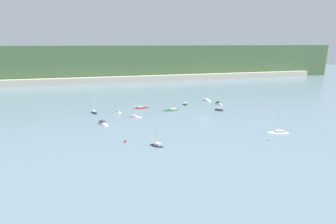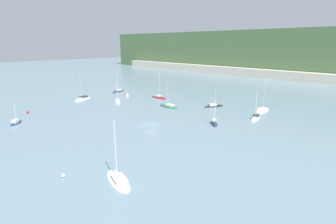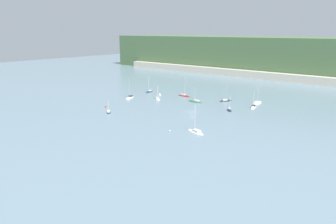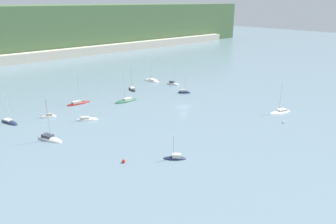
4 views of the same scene
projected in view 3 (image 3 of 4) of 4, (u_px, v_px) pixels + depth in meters
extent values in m
plane|color=slate|center=(192.00, 112.00, 146.89)|extent=(600.00, 600.00, 0.00)
cube|color=#4C6B42|center=(305.00, 57.00, 255.59)|extent=(358.60, 63.15, 30.04)
cube|color=beige|center=(287.00, 78.00, 232.45)|extent=(304.81, 6.00, 5.42)
ellipsoid|color=#232D4C|center=(149.00, 92.00, 193.14)|extent=(3.77, 7.68, 1.68)
cube|color=silver|center=(150.00, 91.00, 193.48)|extent=(2.05, 2.93, 0.50)
cylinder|color=silver|center=(149.00, 84.00, 191.61)|extent=(0.14, 0.14, 9.00)
ellipsoid|color=black|center=(225.00, 101.00, 168.47)|extent=(4.85, 7.93, 1.23)
cube|color=beige|center=(225.00, 100.00, 168.02)|extent=(2.40, 3.12, 0.70)
cylinder|color=#B2B2B7|center=(226.00, 92.00, 167.49)|extent=(0.14, 0.14, 8.78)
ellipsoid|color=white|center=(159.00, 95.00, 184.73)|extent=(4.88, 3.10, 1.83)
cube|color=tan|center=(159.00, 94.00, 184.21)|extent=(1.94, 1.57, 0.64)
cylinder|color=#B2B2B7|center=(159.00, 90.00, 184.21)|extent=(0.14, 0.14, 4.87)
ellipsoid|color=silver|center=(130.00, 98.00, 176.39)|extent=(5.12, 8.49, 1.76)
cube|color=#333842|center=(130.00, 96.00, 176.77)|extent=(2.65, 3.35, 0.76)
cylinder|color=#B2B2B7|center=(129.00, 88.00, 174.64)|extent=(0.14, 0.14, 10.34)
ellipsoid|color=#232D4C|center=(109.00, 113.00, 144.93)|extent=(4.85, 4.78, 1.18)
cube|color=silver|center=(109.00, 111.00, 144.35)|extent=(2.15, 2.13, 0.87)
cylinder|color=silver|center=(109.00, 106.00, 144.47)|extent=(0.14, 0.14, 5.16)
ellipsoid|color=#232D4C|center=(229.00, 111.00, 148.40)|extent=(4.47, 4.52, 1.99)
cube|color=beige|center=(229.00, 109.00, 148.53)|extent=(1.99, 2.00, 0.84)
cylinder|color=silver|center=(230.00, 103.00, 147.26)|extent=(0.14, 0.14, 6.38)
ellipsoid|color=maroon|center=(184.00, 96.00, 181.25)|extent=(8.42, 2.59, 1.47)
cube|color=beige|center=(183.00, 95.00, 181.50)|extent=(3.07, 1.67, 0.73)
cylinder|color=silver|center=(185.00, 86.00, 179.60)|extent=(0.14, 0.14, 10.54)
ellipsoid|color=#2D6647|center=(195.00, 102.00, 166.60)|extent=(8.76, 3.19, 1.70)
cube|color=beige|center=(197.00, 101.00, 165.96)|extent=(3.20, 2.08, 0.62)
cylinder|color=silver|center=(195.00, 93.00, 165.79)|extent=(0.14, 0.14, 8.08)
ellipsoid|color=white|center=(195.00, 132.00, 117.44)|extent=(8.66, 4.82, 1.29)
cube|color=silver|center=(197.00, 131.00, 116.74)|extent=(3.37, 2.61, 0.69)
cylinder|color=silver|center=(195.00, 118.00, 116.50)|extent=(0.14, 0.14, 9.67)
ellipsoid|color=white|center=(253.00, 108.00, 154.16)|extent=(3.01, 6.39, 1.87)
cube|color=#333842|center=(254.00, 106.00, 154.35)|extent=(1.72, 2.42, 0.82)
cylinder|color=silver|center=(254.00, 99.00, 152.87)|extent=(0.14, 0.14, 7.46)
ellipsoid|color=white|center=(257.00, 103.00, 163.88)|extent=(3.83, 8.78, 1.89)
cube|color=beige|center=(257.00, 102.00, 163.15)|extent=(2.41, 3.26, 0.48)
cylinder|color=silver|center=(258.00, 93.00, 162.92)|extent=(0.14, 0.14, 9.67)
ellipsoid|color=white|center=(157.00, 99.00, 172.67)|extent=(6.60, 5.03, 1.59)
cube|color=beige|center=(157.00, 98.00, 172.97)|extent=(2.72, 2.39, 0.58)
cylinder|color=silver|center=(157.00, 92.00, 171.44)|extent=(0.14, 0.14, 6.76)
sphere|color=white|center=(170.00, 131.00, 117.88)|extent=(0.61, 0.61, 0.61)
sphere|color=red|center=(106.00, 106.00, 155.18)|extent=(0.77, 0.77, 0.77)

